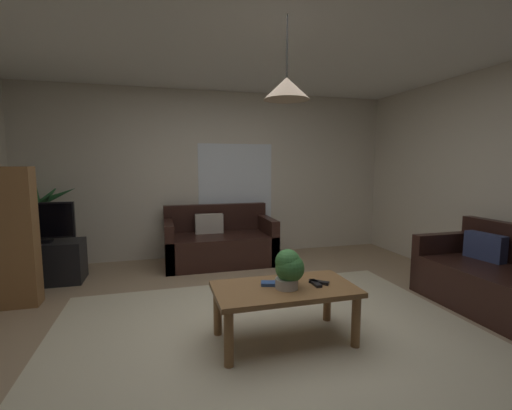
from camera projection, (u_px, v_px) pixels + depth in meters
name	position (u px, v px, depth m)	size (l,w,h in m)	color
floor	(265.00, 330.00, 3.03)	(5.54, 5.14, 0.02)	#9E8466
rug	(272.00, 339.00, 2.84)	(3.60, 2.83, 0.01)	beige
wall_back	(216.00, 175.00, 5.37)	(5.66, 0.06, 2.51)	beige
ceiling	(266.00, 24.00, 2.73)	(5.54, 5.14, 0.02)	white
window_pane	(236.00, 182.00, 5.43)	(1.16, 0.01, 1.17)	white
couch_under_window	(219.00, 244.00, 5.00)	(1.53, 0.80, 0.82)	black
couch_right_side	(497.00, 282.00, 3.41)	(0.80, 1.37, 0.82)	black
coffee_table	(285.00, 295.00, 2.78)	(1.13, 0.60, 0.45)	olive
book_on_table_0	(269.00, 283.00, 2.81)	(0.12, 0.09, 0.02)	#2D4C8C
remote_on_table_0	(319.00, 282.00, 2.84)	(0.05, 0.16, 0.02)	black
remote_on_table_1	(315.00, 283.00, 2.82)	(0.05, 0.16, 0.02)	black
potted_plant_on_table	(289.00, 268.00, 2.73)	(0.23, 0.23, 0.31)	beige
tv_stand	(43.00, 263.00, 4.16)	(0.90, 0.44, 0.50)	black
tv	(39.00, 222.00, 4.08)	(0.76, 0.16, 0.48)	black
potted_palm_corner	(41.00, 229.00, 4.53)	(0.91, 0.76, 1.25)	#B77051
pendant_lamp	(287.00, 88.00, 2.59)	(0.35, 0.35, 0.61)	black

